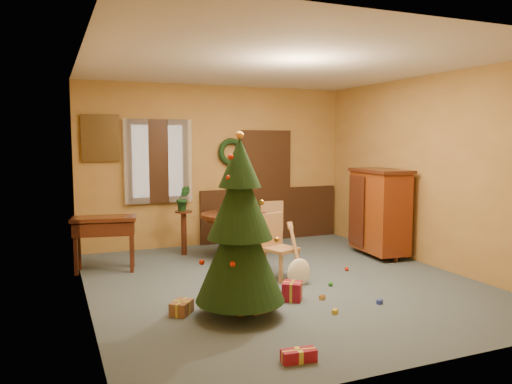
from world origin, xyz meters
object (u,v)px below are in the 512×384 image
chair_near (277,244)px  christmas_tree (240,230)px  dining_table (234,227)px  writing_desk (104,230)px  sideboard (380,210)px

chair_near → christmas_tree: 1.65m
christmas_tree → dining_table: bearing=71.4°
christmas_tree → writing_desk: size_ratio=2.06×
chair_near → sideboard: sideboard is taller
writing_desk → christmas_tree: bearing=-65.2°
writing_desk → sideboard: (4.30, -0.74, 0.17)m
chair_near → writing_desk: chair_near is taller
dining_table → sideboard: sideboard is taller
chair_near → sideboard: size_ratio=0.63×
chair_near → christmas_tree: size_ratio=0.45×
dining_table → chair_near: chair_near is taller
chair_near → christmas_tree: christmas_tree is taller
christmas_tree → chair_near: bearing=50.2°
writing_desk → sideboard: bearing=-9.8°
chair_near → writing_desk: 2.54m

